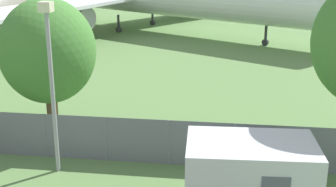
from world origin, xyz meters
TOP-DOWN VIEW (x-y plane):
  - perimeter_fence at (0.00, 10.08)m, footprint 56.07×0.07m
  - portable_cabin at (5.58, 6.97)m, footprint 4.21×2.80m
  - tree_near_hangar at (-3.00, 12.12)m, footprint 4.16×4.16m
  - light_mast at (-1.63, 8.95)m, footprint 0.44×0.44m

SIDE VIEW (x-z plane):
  - perimeter_fence at x=0.00m, z-range 0.00..1.87m
  - portable_cabin at x=5.58m, z-range 0.00..2.45m
  - tree_near_hangar at x=-3.00m, z-range 0.84..7.13m
  - light_mast at x=-1.63m, z-range 0.82..7.29m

